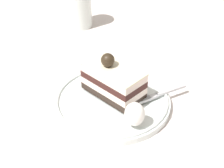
{
  "coord_description": "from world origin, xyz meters",
  "views": [
    {
      "loc": [
        -0.25,
        0.41,
        0.4
      ],
      "look_at": [
        0.03,
        0.01,
        0.05
      ],
      "focal_mm": 54.32,
      "sensor_mm": 36.0,
      "label": 1
    }
  ],
  "objects_px": {
    "fork": "(160,94)",
    "cake_slice": "(112,81)",
    "whipped_cream_dollop": "(135,114)",
    "drink_glass_near": "(79,8)",
    "dessert_plate": "(112,101)"
  },
  "relations": [
    {
      "from": "dessert_plate",
      "to": "whipped_cream_dollop",
      "type": "height_order",
      "value": "whipped_cream_dollop"
    },
    {
      "from": "drink_glass_near",
      "to": "fork",
      "type": "bearing_deg",
      "value": 152.83
    },
    {
      "from": "drink_glass_near",
      "to": "cake_slice",
      "type": "bearing_deg",
      "value": 139.17
    },
    {
      "from": "cake_slice",
      "to": "fork",
      "type": "xyz_separation_m",
      "value": [
        -0.08,
        -0.05,
        -0.03
      ]
    },
    {
      "from": "fork",
      "to": "whipped_cream_dollop",
      "type": "bearing_deg",
      "value": 90.22
    },
    {
      "from": "dessert_plate",
      "to": "fork",
      "type": "height_order",
      "value": "fork"
    },
    {
      "from": "cake_slice",
      "to": "whipped_cream_dollop",
      "type": "height_order",
      "value": "cake_slice"
    },
    {
      "from": "whipped_cream_dollop",
      "to": "drink_glass_near",
      "type": "bearing_deg",
      "value": -38.76
    },
    {
      "from": "drink_glass_near",
      "to": "whipped_cream_dollop",
      "type": "bearing_deg",
      "value": 141.24
    },
    {
      "from": "fork",
      "to": "cake_slice",
      "type": "bearing_deg",
      "value": 32.77
    },
    {
      "from": "whipped_cream_dollop",
      "to": "drink_glass_near",
      "type": "height_order",
      "value": "drink_glass_near"
    },
    {
      "from": "dessert_plate",
      "to": "whipped_cream_dollop",
      "type": "distance_m",
      "value": 0.09
    },
    {
      "from": "dessert_plate",
      "to": "whipped_cream_dollop",
      "type": "xyz_separation_m",
      "value": [
        -0.07,
        0.04,
        0.03
      ]
    },
    {
      "from": "cake_slice",
      "to": "drink_glass_near",
      "type": "relative_size",
      "value": 1.09
    },
    {
      "from": "cake_slice",
      "to": "whipped_cream_dollop",
      "type": "xyz_separation_m",
      "value": [
        -0.08,
        0.05,
        -0.01
      ]
    }
  ]
}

